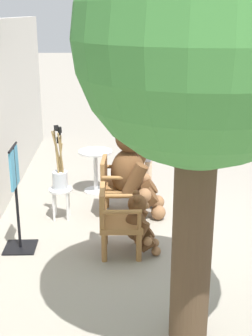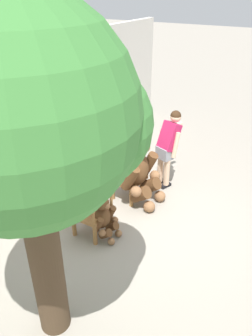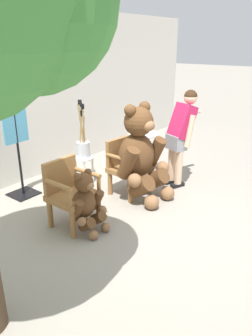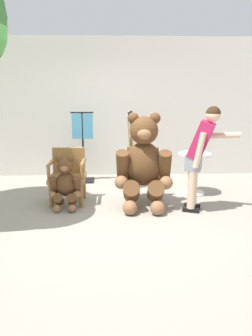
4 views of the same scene
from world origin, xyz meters
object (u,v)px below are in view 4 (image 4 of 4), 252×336
teddy_bear_large (144,162)px  person_visitor (201,150)px  teddy_bear_small (66,183)px  clothing_display_stand (83,145)px  wooden_chair_right (143,173)px  white_stool (131,168)px  brush_bucket (131,151)px  wooden_chair_left (68,174)px  round_side_table (194,169)px

teddy_bear_large → person_visitor: bearing=-15.8°
teddy_bear_small → teddy_bear_large: bearing=1.2°
clothing_display_stand → wooden_chair_right: bearing=-49.4°
white_stool → brush_bucket: brush_bucket is taller
person_visitor → brush_bucket: 1.60m
wooden_chair_left → wooden_chair_right: (1.20, -0.00, 0.00)m
person_visitor → white_stool: person_visitor is taller
white_stool → round_side_table: bearing=-24.2°
wooden_chair_left → person_visitor: (1.99, -0.49, 0.46)m
teddy_bear_small → brush_bucket: 1.54m
wooden_chair_left → teddy_bear_large: 1.24m
brush_bucket → wooden_chair_left: bearing=-143.0°
white_stool → teddy_bear_large: bearing=-83.1°
wooden_chair_right → person_visitor: bearing=-31.5°
round_side_table → person_visitor: bearing=-98.6°
teddy_bear_large → white_stool: (-0.13, 1.06, -0.35)m
wooden_chair_right → teddy_bear_large: teddy_bear_large is taller
teddy_bear_large → clothing_display_stand: teddy_bear_large is taller
teddy_bear_small → person_visitor: 2.07m
person_visitor → clothing_display_stand: bearing=137.1°
teddy_bear_large → white_stool: bearing=96.9°
teddy_bear_small → clothing_display_stand: (0.14, 1.52, 0.33)m
teddy_bear_large → person_visitor: person_visitor is taller
person_visitor → teddy_bear_large: bearing=164.2°
teddy_bear_large → brush_bucket: 1.06m
wooden_chair_right → teddy_bear_small: 1.23m
wooden_chair_left → brush_bucket: 1.34m
teddy_bear_small → brush_bucket: (1.06, 1.08, 0.29)m
wooden_chair_left → teddy_bear_large: size_ratio=0.59×
teddy_bear_small → white_stool: bearing=45.6°
wooden_chair_left → wooden_chair_right: same height
white_stool → brush_bucket: 0.32m
wooden_chair_left → clothing_display_stand: 1.27m
wooden_chair_right → brush_bucket: (-0.14, 0.80, 0.22)m
round_side_table → wooden_chair_right: bearing=-160.5°
teddy_bear_small → white_stool: teddy_bear_small is taller
teddy_bear_large → white_stool: 1.12m
brush_bucket → clothing_display_stand: 1.02m
wooden_chair_right → person_visitor: (0.79, -0.49, 0.46)m
person_visitor → teddy_bear_small: bearing=174.2°
wooden_chair_left → teddy_bear_small: 0.29m
white_stool → clothing_display_stand: (-0.92, 0.44, 0.36)m
teddy_bear_small → white_stool: size_ratio=1.75×
white_stool → round_side_table: size_ratio=0.64×
wooden_chair_left → brush_bucket: size_ratio=0.91×
person_visitor → brush_bucket: person_visitor is taller
clothing_display_stand → round_side_table: bearing=-24.8°
white_stool → brush_bucket: (-0.00, -0.00, 0.32)m
wooden_chair_right → white_stool: wooden_chair_right is taller
teddy_bear_large → clothing_display_stand: 1.83m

